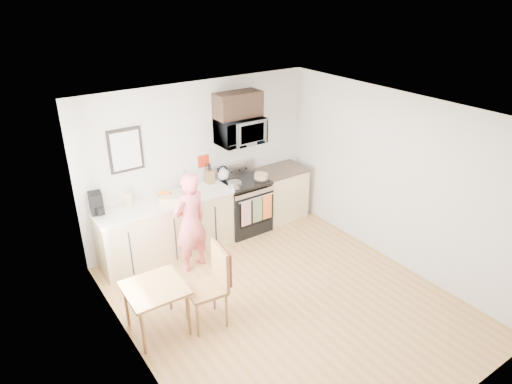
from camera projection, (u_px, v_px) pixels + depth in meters
floor at (286, 301)px, 6.22m from camera, size 4.60×4.60×0.00m
back_wall at (200, 162)px, 7.38m from camera, size 4.00×0.04×2.60m
front_wall at (453, 321)px, 3.96m from camera, size 4.00×0.04×2.60m
left_wall at (134, 270)px, 4.64m from camera, size 0.04×4.60×2.60m
right_wall at (395, 180)px, 6.70m from camera, size 0.04×4.60×2.60m
ceiling at (292, 115)px, 5.12m from camera, size 4.00×4.60×0.04m
window at (109, 217)px, 5.15m from camera, size 0.06×1.40×1.50m
cabinet_left at (167, 229)px, 7.11m from camera, size 2.10×0.60×0.90m
countertop_left at (164, 202)px, 6.91m from camera, size 2.14×0.64×0.04m
cabinet_right at (280, 194)px, 8.26m from camera, size 0.84×0.60×0.90m
countertop_right at (281, 170)px, 8.06m from camera, size 0.88×0.64×0.04m
range at (244, 206)px, 7.83m from camera, size 0.76×0.70×1.16m
microwave at (240, 131)px, 7.35m from camera, size 0.76×0.51×0.42m
upper_cabinet at (238, 105)px, 7.20m from camera, size 0.76×0.35×0.40m
wall_art at (126, 150)px, 6.55m from camera, size 0.50×0.04×0.65m
wall_trivet at (203, 161)px, 7.40m from camera, size 0.20×0.02×0.20m
person at (190, 222)px, 6.64m from camera, size 0.63×0.48×1.54m
dining_table at (155, 292)px, 5.47m from camera, size 0.70×0.70×0.65m
chair at (216, 274)px, 5.61m from camera, size 0.54×0.50×1.07m
knife_block at (209, 176)px, 7.45m from camera, size 0.11×0.15×0.23m
utensil_crock at (185, 181)px, 7.19m from camera, size 0.12×0.12×0.36m
fruit_bowl at (164, 195)px, 7.00m from camera, size 0.27×0.27×0.11m
milk_carton at (128, 200)px, 6.68m from camera, size 0.10×0.10×0.23m
coffee_maker at (97, 204)px, 6.47m from camera, size 0.21×0.28×0.31m
bread_bag at (171, 201)px, 6.76m from camera, size 0.36×0.31×0.12m
cake at (261, 177)px, 7.66m from camera, size 0.28×0.28×0.09m
kettle at (223, 174)px, 7.59m from camera, size 0.21×0.21×0.26m
pot at (235, 185)px, 7.33m from camera, size 0.21×0.36×0.11m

